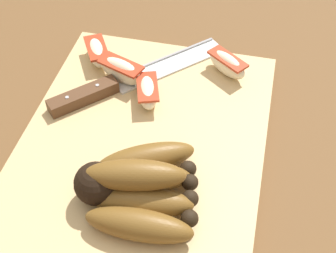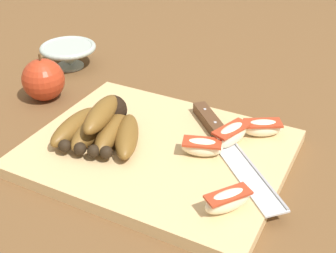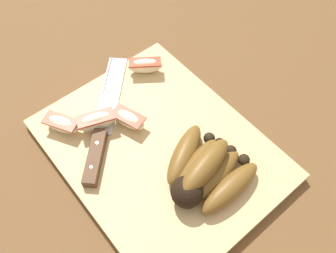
{
  "view_description": "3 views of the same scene",
  "coord_description": "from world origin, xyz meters",
  "px_view_note": "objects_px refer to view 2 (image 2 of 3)",
  "views": [
    {
      "loc": [
        0.38,
        0.1,
        0.48
      ],
      "look_at": [
        -0.02,
        0.01,
        0.04
      ],
      "focal_mm": 50.83,
      "sensor_mm": 36.0,
      "label": 1
    },
    {
      "loc": [
        -0.29,
        0.49,
        0.43
      ],
      "look_at": [
        -0.02,
        -0.04,
        0.05
      ],
      "focal_mm": 48.32,
      "sensor_mm": 36.0,
      "label": 2
    },
    {
      "loc": [
        0.23,
        -0.2,
        0.54
      ],
      "look_at": [
        -0.02,
        0.01,
        0.04
      ],
      "focal_mm": 37.91,
      "sensor_mm": 36.0,
      "label": 3
    }
  ],
  "objects_px": {
    "apple_wedge_far": "(263,127)",
    "chefs_knife": "(221,137)",
    "apple_wedge_extra": "(202,147)",
    "banana_bunch": "(102,126)",
    "apple_wedge_middle": "(231,135)",
    "apple_wedge_near": "(228,200)",
    "ceramic_bowl": "(69,54)",
    "whole_apple": "(43,80)"
  },
  "relations": [
    {
      "from": "apple_wedge_far",
      "to": "apple_wedge_near",
      "type": "bearing_deg",
      "value": 94.01
    },
    {
      "from": "apple_wedge_far",
      "to": "ceramic_bowl",
      "type": "xyz_separation_m",
      "value": [
        0.47,
        -0.1,
        -0.01
      ]
    },
    {
      "from": "chefs_knife",
      "to": "apple_wedge_near",
      "type": "distance_m",
      "value": 0.16
    },
    {
      "from": "apple_wedge_middle",
      "to": "apple_wedge_extra",
      "type": "xyz_separation_m",
      "value": [
        0.03,
        0.05,
        -0.0
      ]
    },
    {
      "from": "apple_wedge_far",
      "to": "banana_bunch",
      "type": "bearing_deg",
      "value": 28.58
    },
    {
      "from": "whole_apple",
      "to": "ceramic_bowl",
      "type": "height_order",
      "value": "whole_apple"
    },
    {
      "from": "chefs_knife",
      "to": "apple_wedge_extra",
      "type": "relative_size",
      "value": 3.18
    },
    {
      "from": "banana_bunch",
      "to": "whole_apple",
      "type": "xyz_separation_m",
      "value": [
        0.2,
        -0.09,
        -0.0
      ]
    },
    {
      "from": "chefs_knife",
      "to": "apple_wedge_middle",
      "type": "distance_m",
      "value": 0.02
    },
    {
      "from": "apple_wedge_extra",
      "to": "banana_bunch",
      "type": "bearing_deg",
      "value": 10.08
    },
    {
      "from": "ceramic_bowl",
      "to": "apple_wedge_middle",
      "type": "bearing_deg",
      "value": 160.58
    },
    {
      "from": "chefs_knife",
      "to": "ceramic_bowl",
      "type": "xyz_separation_m",
      "value": [
        0.42,
        -0.15,
        0.0
      ]
    },
    {
      "from": "whole_apple",
      "to": "ceramic_bowl",
      "type": "xyz_separation_m",
      "value": [
        0.05,
        -0.14,
        -0.01
      ]
    },
    {
      "from": "apple_wedge_middle",
      "to": "whole_apple",
      "type": "height_order",
      "value": "whole_apple"
    },
    {
      "from": "banana_bunch",
      "to": "apple_wedge_far",
      "type": "xyz_separation_m",
      "value": [
        -0.23,
        -0.12,
        -0.01
      ]
    },
    {
      "from": "apple_wedge_far",
      "to": "chefs_knife",
      "type": "bearing_deg",
      "value": 38.96
    },
    {
      "from": "apple_wedge_near",
      "to": "chefs_knife",
      "type": "bearing_deg",
      "value": -65.86
    },
    {
      "from": "chefs_knife",
      "to": "apple_wedge_far",
      "type": "xyz_separation_m",
      "value": [
        -0.05,
        -0.04,
        0.01
      ]
    },
    {
      "from": "apple_wedge_near",
      "to": "apple_wedge_extra",
      "type": "xyz_separation_m",
      "value": [
        0.08,
        -0.1,
        -0.0
      ]
    },
    {
      "from": "ceramic_bowl",
      "to": "whole_apple",
      "type": "bearing_deg",
      "value": 109.62
    },
    {
      "from": "apple_wedge_near",
      "to": "apple_wedge_extra",
      "type": "height_order",
      "value": "apple_wedge_near"
    },
    {
      "from": "chefs_knife",
      "to": "whole_apple",
      "type": "xyz_separation_m",
      "value": [
        0.37,
        -0.01,
        0.01
      ]
    },
    {
      "from": "apple_wedge_extra",
      "to": "chefs_knife",
      "type": "bearing_deg",
      "value": -102.92
    },
    {
      "from": "chefs_knife",
      "to": "whole_apple",
      "type": "height_order",
      "value": "whole_apple"
    },
    {
      "from": "chefs_knife",
      "to": "apple_wedge_middle",
      "type": "relative_size",
      "value": 2.95
    },
    {
      "from": "banana_bunch",
      "to": "ceramic_bowl",
      "type": "distance_m",
      "value": 0.34
    },
    {
      "from": "banana_bunch",
      "to": "apple_wedge_middle",
      "type": "relative_size",
      "value": 2.04
    },
    {
      "from": "apple_wedge_middle",
      "to": "banana_bunch",
      "type": "bearing_deg",
      "value": 21.4
    },
    {
      "from": "banana_bunch",
      "to": "whole_apple",
      "type": "distance_m",
      "value": 0.21
    },
    {
      "from": "whole_apple",
      "to": "apple_wedge_middle",
      "type": "bearing_deg",
      "value": 177.99
    },
    {
      "from": "banana_bunch",
      "to": "ceramic_bowl",
      "type": "height_order",
      "value": "banana_bunch"
    },
    {
      "from": "apple_wedge_near",
      "to": "apple_wedge_middle",
      "type": "distance_m",
      "value": 0.15
    },
    {
      "from": "apple_wedge_near",
      "to": "ceramic_bowl",
      "type": "distance_m",
      "value": 0.57
    },
    {
      "from": "apple_wedge_middle",
      "to": "apple_wedge_extra",
      "type": "distance_m",
      "value": 0.05
    },
    {
      "from": "apple_wedge_extra",
      "to": "whole_apple",
      "type": "relative_size",
      "value": 0.74
    },
    {
      "from": "apple_wedge_near",
      "to": "apple_wedge_middle",
      "type": "bearing_deg",
      "value": -70.97
    },
    {
      "from": "apple_wedge_middle",
      "to": "apple_wedge_far",
      "type": "xyz_separation_m",
      "value": [
        -0.04,
        -0.05,
        -0.0
      ]
    },
    {
      "from": "apple_wedge_near",
      "to": "ceramic_bowl",
      "type": "bearing_deg",
      "value": -31.51
    },
    {
      "from": "chefs_knife",
      "to": "ceramic_bowl",
      "type": "distance_m",
      "value": 0.44
    },
    {
      "from": "whole_apple",
      "to": "chefs_knife",
      "type": "bearing_deg",
      "value": 178.75
    },
    {
      "from": "apple_wedge_middle",
      "to": "ceramic_bowl",
      "type": "height_order",
      "value": "apple_wedge_middle"
    },
    {
      "from": "chefs_knife",
      "to": "apple_wedge_middle",
      "type": "xyz_separation_m",
      "value": [
        -0.02,
        0.01,
        0.01
      ]
    }
  ]
}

